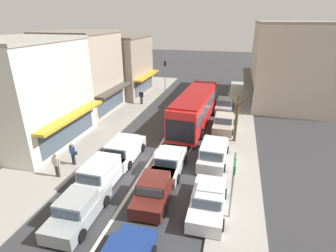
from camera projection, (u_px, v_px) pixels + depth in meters
ground_plane at (147, 165)px, 18.45m from camera, size 140.00×140.00×0.00m
lane_centre_line at (163, 141)px, 22.03m from camera, size 0.20×28.00×0.01m
sidewalk_left at (101, 124)px, 25.38m from camera, size 5.20×44.00×0.14m
kerb_right at (239, 139)px, 22.35m from camera, size 2.80×44.00×0.12m
shopfront_corner_near at (27, 94)px, 20.34m from camera, size 7.75×8.36×8.31m
shopfront_mid_block at (83, 74)px, 27.48m from camera, size 7.15×7.16×8.44m
shopfront_far_end at (115, 66)px, 34.60m from camera, size 9.06×7.86×7.58m
building_right_far at (289, 63)px, 31.29m from camera, size 9.32×13.63×9.28m
city_bus at (195, 107)px, 24.68m from camera, size 3.15×10.97×3.23m
sedan_behind_bus_near at (169, 163)px, 17.53m from camera, size 1.97×4.24×1.47m
wagon_queue_far_back at (124, 150)px, 19.05m from camera, size 1.96×4.51×1.58m
sedan_queue_gap_filler at (154, 189)px, 14.78m from camera, size 2.04×4.27×1.47m
sedan_adjacent_lane_lead at (78, 209)px, 13.28m from camera, size 1.97×4.24×1.47m
wagon_adjacent_lane_trail at (102, 172)px, 16.26m from camera, size 1.97×4.52×1.58m
parked_sedan_kerb_front at (208, 200)px, 13.89m from camera, size 1.93×4.22×1.47m
parked_wagon_kerb_second at (214, 152)px, 18.67m from camera, size 2.04×4.55×1.58m
parked_sedan_kerb_third at (224, 123)px, 24.15m from camera, size 1.95×4.23×1.47m
parked_sedan_kerb_rear at (225, 105)px, 29.01m from camera, size 2.00×4.25×1.47m
traffic_light_downstreet at (165, 71)px, 36.13m from camera, size 0.33×0.24×4.20m
directional_road_sign at (234, 174)px, 12.56m from camera, size 0.10×1.40×3.60m
street_tree_right at (236, 119)px, 21.13m from camera, size 1.71×1.56×4.36m
pedestrian_with_handbag_near at (73, 152)px, 17.99m from camera, size 0.66×0.39×1.63m
pedestrian_browsing_midblock at (56, 164)px, 16.56m from camera, size 0.57×0.23×1.63m
pedestrian_far_walker at (141, 96)px, 30.86m from camera, size 0.56×0.28×1.63m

